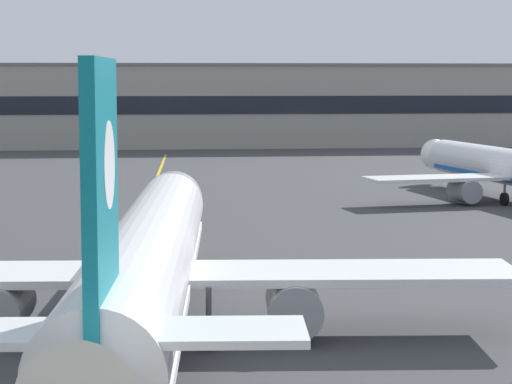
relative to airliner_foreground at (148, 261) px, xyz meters
name	(u,v)px	position (x,y,z in m)	size (l,w,h in m)	color
taxiway_centreline	(120,273)	(-1.68, 14.96, -3.37)	(0.30, 180.00, 0.01)	yellow
airliner_foreground	(148,261)	(0.00, 0.00, 0.00)	(32.27, 41.53, 11.65)	white
safety_cone_by_nose_gear	(165,266)	(0.91, 15.39, -3.11)	(0.44, 0.44, 0.55)	orange
terminal_building	(138,105)	(-1.83, 121.20, 3.30)	(141.53, 12.40, 13.32)	#9E998E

